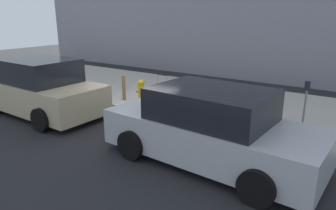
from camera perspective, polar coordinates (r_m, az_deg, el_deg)
The scene contains 14 objects.
ground_plane at distance 9.87m, azimuth -7.54°, elevation -1.32°, with size 40.00×40.00×0.00m, color black.
sidewalk_curb at distance 11.75m, azimuth 0.54°, elevation 2.10°, with size 18.00×5.00×0.14m, color #ADA89E.
suitcase_black_0 at distance 8.43m, azimuth 16.48°, elevation -1.37°, with size 0.38×0.26×1.01m.
suitcase_silver_1 at distance 8.72m, azimuth 13.48°, elevation -0.83°, with size 0.47×0.23×0.97m.
suitcase_red_2 at distance 8.91m, azimuth 9.94°, elevation -0.33°, with size 0.51×0.29×0.69m.
suitcase_navy_3 at distance 9.20m, azimuth 6.70°, elevation 0.28°, with size 0.50×0.28×0.94m.
suitcase_teal_4 at distance 9.32m, azimuth 3.43°, elevation 0.88°, with size 0.36×0.23×1.01m.
suitcase_maroon_5 at distance 9.60m, azimuth 1.18°, elevation 0.91°, with size 0.35×0.23×0.75m.
suitcase_olive_6 at distance 9.91m, azimuth -1.05°, elevation 1.86°, with size 0.46×0.27×1.01m.
fire_hydrant at distance 10.35m, azimuth -4.93°, elevation 2.70°, with size 0.39×0.21×0.76m.
bollard_post at distance 10.64m, azimuth -8.10°, elevation 3.11°, with size 0.12×0.12×0.84m, color brown.
parking_meter at distance 8.39m, azimuth 23.93°, elevation 1.04°, with size 0.12×0.09×1.27m.
parked_car_silver_0 at distance 6.43m, azimuth 7.82°, elevation -4.27°, with size 4.55×2.22×1.57m.
parked_car_beige_1 at distance 10.19m, azimuth -22.28°, elevation 2.75°, with size 4.25×2.10×1.70m.
Camera 1 is at (-6.30, 6.97, 3.01)m, focal length 33.27 mm.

